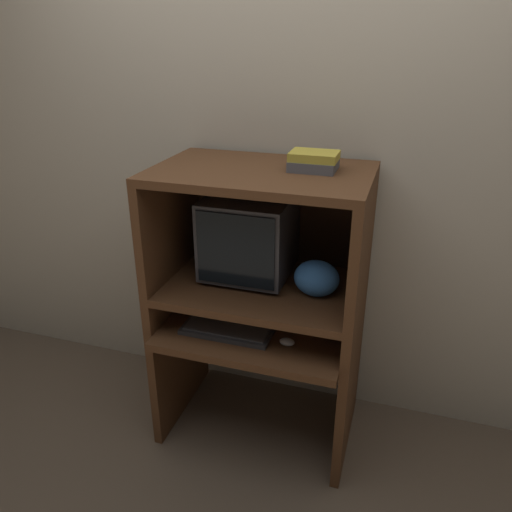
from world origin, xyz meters
TOP-DOWN VIEW (x-y plane):
  - ground_plane at (0.00, 0.00)m, footprint 12.00×12.00m
  - wall_back at (0.00, 0.66)m, footprint 6.00×0.06m
  - desk_base at (0.00, 0.25)m, footprint 0.91×0.66m
  - desk_monitor_shelf at (0.00, 0.30)m, footprint 0.91×0.60m
  - hutch_upper at (0.00, 0.33)m, footprint 0.91×0.60m
  - crt_monitor at (-0.08, 0.37)m, footprint 0.38×0.39m
  - keyboard at (-0.11, 0.13)m, footprint 0.41×0.16m
  - mouse at (0.17, 0.12)m, footprint 0.07×0.04m
  - snack_bag at (0.26, 0.27)m, footprint 0.20×0.15m
  - book_stack at (0.21, 0.35)m, footprint 0.19×0.17m

SIDE VIEW (x-z plane):
  - ground_plane at x=0.00m, z-range 0.00..0.00m
  - desk_base at x=0.00m, z-range 0.08..0.71m
  - keyboard at x=-0.11m, z-range 0.63..0.65m
  - mouse at x=0.17m, z-range 0.63..0.66m
  - desk_monitor_shelf at x=0.00m, z-range 0.68..0.86m
  - snack_bag at x=0.26m, z-range 0.81..0.97m
  - crt_monitor at x=-0.08m, z-range 0.82..1.20m
  - hutch_upper at x=0.00m, z-range 0.90..1.43m
  - wall_back at x=0.00m, z-range 0.00..2.60m
  - book_stack at x=0.21m, z-range 1.34..1.42m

